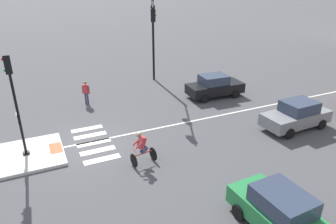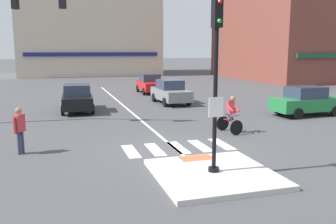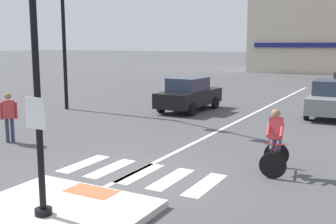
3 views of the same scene
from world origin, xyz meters
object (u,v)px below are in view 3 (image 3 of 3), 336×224
object	(u,v)px
signal_pole	(35,52)
cyclist	(275,140)
car_grey_eastbound_far	(331,99)
traffic_light_mast	(81,13)
pedestrian_at_curb_left	(9,113)
car_black_westbound_far	(189,94)

from	to	relation	value
signal_pole	cyclist	size ratio (longest dim) A/B	2.94
cyclist	car_grey_eastbound_far	bearing A→B (deg)	89.18
signal_pole	cyclist	distance (m)	6.24
traffic_light_mast	pedestrian_at_curb_left	world-z (taller)	traffic_light_mast
car_black_westbound_far	cyclist	xyz separation A→B (m)	(6.20, -7.93, 0.06)
signal_pole	car_grey_eastbound_far	size ratio (longest dim) A/B	1.19
car_grey_eastbound_far	cyclist	bearing A→B (deg)	-90.82
car_black_westbound_far	pedestrian_at_curb_left	xyz separation A→B (m)	(-2.41, -8.80, 0.17)
car_grey_eastbound_far	traffic_light_mast	bearing A→B (deg)	-155.78
car_black_westbound_far	car_grey_eastbound_far	bearing A→B (deg)	13.53
car_grey_eastbound_far	pedestrian_at_curb_left	distance (m)	13.53
cyclist	pedestrian_at_curb_left	world-z (taller)	cyclist
traffic_light_mast	pedestrian_at_curb_left	size ratio (longest dim) A/B	3.96
signal_pole	pedestrian_at_curb_left	bearing A→B (deg)	143.70
signal_pole	traffic_light_mast	xyz separation A→B (m)	(-7.19, 9.80, 1.51)
traffic_light_mast	pedestrian_at_curb_left	xyz separation A→B (m)	(1.58, -5.68, -3.65)
signal_pole	car_grey_eastbound_far	distance (m)	14.96
car_black_westbound_far	car_grey_eastbound_far	xyz separation A→B (m)	(6.34, 1.53, 0.00)
signal_pole	cyclist	bearing A→B (deg)	59.00
car_black_westbound_far	cyclist	world-z (taller)	cyclist
car_black_westbound_far	pedestrian_at_curb_left	bearing A→B (deg)	-105.32
pedestrian_at_curb_left	cyclist	bearing A→B (deg)	5.76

